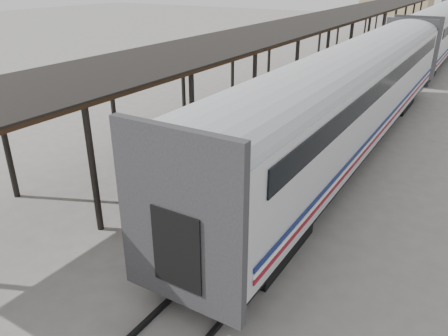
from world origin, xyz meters
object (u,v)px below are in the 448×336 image
baggage_cart (160,192)px  luggage_tug (308,91)px  porter (151,174)px  pedestrian (299,88)px

baggage_cart → luggage_tug: size_ratio=1.40×
baggage_cart → porter: porter is taller
baggage_cart → pedestrian: 14.64m
luggage_tug → porter: (1.07, -15.81, 1.00)m
baggage_cart → porter: (0.25, -0.65, 0.98)m
luggage_tug → baggage_cart: bearing=-110.1°
luggage_tug → porter: 15.88m
luggage_tug → pedestrian: 0.71m
pedestrian → porter: bearing=90.7°
luggage_tug → pedestrian: (-0.37, -0.57, 0.23)m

